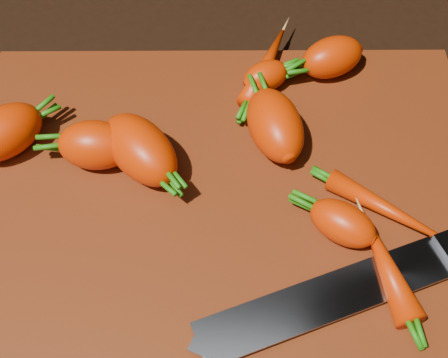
{
  "coord_description": "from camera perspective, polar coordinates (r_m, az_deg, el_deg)",
  "views": [
    {
      "loc": [
        -0.0,
        -0.32,
        0.5
      ],
      "look_at": [
        0.0,
        0.01,
        0.03
      ],
      "focal_mm": 50.0,
      "sensor_mm": 36.0,
      "label": 1
    }
  ],
  "objects": [
    {
      "name": "carrot_0",
      "position": [
        0.64,
        -19.4,
        4.07
      ],
      "size": [
        0.09,
        0.09,
        0.05
      ],
      "primitive_type": "ellipsoid",
      "rotation": [
        0.0,
        0.0,
        0.74
      ],
      "color": "#EC3202",
      "rests_on": "cutting_board"
    },
    {
      "name": "ground",
      "position": [
        0.6,
        0.01,
        -2.71
      ],
      "size": [
        2.0,
        2.0,
        0.01
      ],
      "primitive_type": "cube",
      "color": "black"
    },
    {
      "name": "carrot_7",
      "position": [
        0.68,
        3.87,
        10.31
      ],
      "size": [
        0.07,
        0.12,
        0.02
      ],
      "primitive_type": "ellipsoid",
      "rotation": [
        0.0,
        0.0,
        1.2
      ],
      "color": "#EC3202",
      "rests_on": "cutting_board"
    },
    {
      "name": "carrot_4",
      "position": [
        0.69,
        9.85,
        10.92
      ],
      "size": [
        0.08,
        0.07,
        0.04
      ],
      "primitive_type": "ellipsoid",
      "rotation": [
        0.0,
        0.0,
        3.55
      ],
      "color": "#EC3202",
      "rests_on": "cutting_board"
    },
    {
      "name": "carrot_1",
      "position": [
        0.61,
        -11.7,
        3.06
      ],
      "size": [
        0.07,
        0.05,
        0.05
      ],
      "primitive_type": "ellipsoid",
      "rotation": [
        0.0,
        0.0,
        3.08
      ],
      "color": "#EC3202",
      "rests_on": "cutting_board"
    },
    {
      "name": "carrot_5",
      "position": [
        0.67,
        3.84,
        9.36
      ],
      "size": [
        0.06,
        0.05,
        0.03
      ],
      "primitive_type": "ellipsoid",
      "rotation": [
        0.0,
        0.0,
        0.47
      ],
      "color": "#EC3202",
      "rests_on": "cutting_board"
    },
    {
      "name": "carrot_8",
      "position": [
        0.59,
        14.84,
        -2.79
      ],
      "size": [
        0.11,
        0.09,
        0.02
      ],
      "primitive_type": "ellipsoid",
      "rotation": [
        0.0,
        0.0,
        -0.62
      ],
      "color": "#EC3202",
      "rests_on": "cutting_board"
    },
    {
      "name": "knife",
      "position": [
        0.54,
        11.43,
        -9.9
      ],
      "size": [
        0.35,
        0.16,
        0.02
      ],
      "rotation": [
        0.0,
        0.0,
        0.36
      ],
      "color": "gray",
      "rests_on": "cutting_board"
    },
    {
      "name": "carrot_2",
      "position": [
        0.59,
        -7.64,
        2.7
      ],
      "size": [
        0.1,
        0.1,
        0.05
      ],
      "primitive_type": "ellipsoid",
      "rotation": [
        0.0,
        0.0,
        -0.88
      ],
      "color": "#EC3202",
      "rests_on": "cutting_board"
    },
    {
      "name": "carrot_6",
      "position": [
        0.56,
        10.79,
        -3.99
      ],
      "size": [
        0.07,
        0.07,
        0.04
      ],
      "primitive_type": "ellipsoid",
      "rotation": [
        0.0,
        0.0,
        2.53
      ],
      "color": "#EC3202",
      "rests_on": "cutting_board"
    },
    {
      "name": "cutting_board",
      "position": [
        0.59,
        0.01,
        -2.14
      ],
      "size": [
        0.5,
        0.4,
        0.01
      ],
      "primitive_type": "cube",
      "color": "#65240A",
      "rests_on": "ground"
    },
    {
      "name": "carrot_3",
      "position": [
        0.61,
        4.68,
        4.94
      ],
      "size": [
        0.07,
        0.1,
        0.05
      ],
      "primitive_type": "ellipsoid",
      "rotation": [
        0.0,
        0.0,
        1.84
      ],
      "color": "#EC3202",
      "rests_on": "cutting_board"
    },
    {
      "name": "carrot_9",
      "position": [
        0.55,
        14.62,
        -7.73
      ],
      "size": [
        0.05,
        0.11,
        0.03
      ],
      "primitive_type": "ellipsoid",
      "rotation": [
        0.0,
        0.0,
        1.81
      ],
      "color": "#EC3202",
      "rests_on": "cutting_board"
    }
  ]
}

